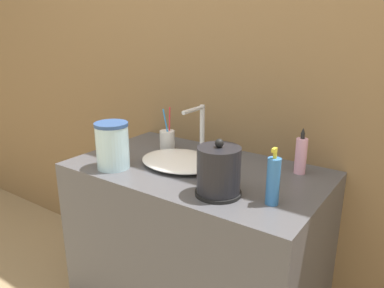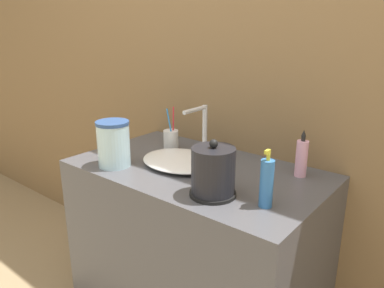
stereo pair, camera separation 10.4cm
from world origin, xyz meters
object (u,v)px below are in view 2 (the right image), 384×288
Objects in this scene: faucet at (203,128)px; shampoo_bottle at (302,158)px; electric_kettle at (213,173)px; lotion_bottle at (267,183)px; water_pitcher at (114,144)px; toothbrush_cup at (171,139)px.

faucet is 1.22× the size of shampoo_bottle.
lotion_bottle is (0.18, 0.04, 0.00)m from electric_kettle.
electric_kettle is at bearing 3.13° from water_pitcher.
lotion_bottle reaches higher than shampoo_bottle.
faucet is at bearing -173.62° from shampoo_bottle.
faucet is 1.17× the size of lotion_bottle.
electric_kettle is 1.06× the size of water_pitcher.
electric_kettle is 1.08× the size of shampoo_bottle.
water_pitcher is (-0.49, -0.03, 0.02)m from electric_kettle.
lotion_bottle is at bearing -30.09° from faucet.
water_pitcher is at bearing -174.34° from lotion_bottle.
lotion_bottle is at bearing 12.31° from electric_kettle.
faucet is 0.45m from shampoo_bottle.
electric_kettle is at bearing -114.72° from shampoo_bottle.
shampoo_bottle is (0.63, 0.06, 0.03)m from toothbrush_cup.
toothbrush_cup is 1.09× the size of shampoo_bottle.
lotion_bottle is at bearing -21.63° from toothbrush_cup.
lotion_bottle is 0.68m from water_pitcher.
shampoo_bottle is at bearing 65.28° from electric_kettle.
toothbrush_cup is 1.04× the size of lotion_bottle.
water_pitcher is at bearing -149.62° from shampoo_bottle.
lotion_bottle is (0.46, -0.27, -0.05)m from faucet.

